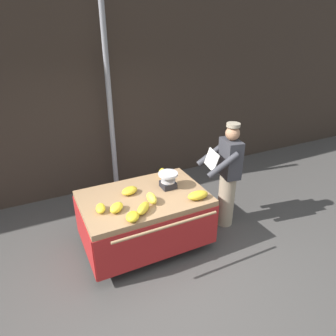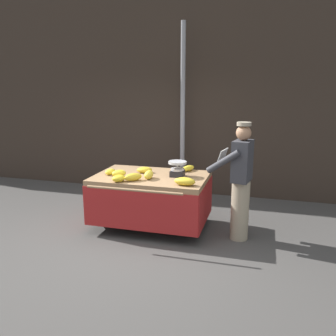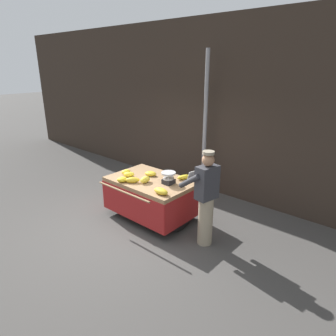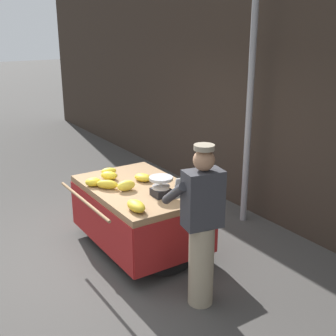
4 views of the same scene
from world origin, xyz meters
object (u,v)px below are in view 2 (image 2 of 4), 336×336
object	(u,v)px
vendor_person	(240,181)
banana_bunch_7	(119,178)
banana_bunch_3	(149,175)
banana_bunch_6	(144,170)
weighing_scale	(177,169)
banana_bunch_1	(133,177)
banana_cart	(151,189)
banana_bunch_4	(110,172)
street_pole	(183,113)
banana_bunch_2	(119,173)
banana_bunch_0	(188,168)
banana_bunch_5	(185,181)

from	to	relation	value
vendor_person	banana_bunch_7	bearing A→B (deg)	-166.43
banana_bunch_3	banana_bunch_6	xyz separation A→B (m)	(-0.19, 0.34, -0.02)
weighing_scale	banana_bunch_3	xyz separation A→B (m)	(-0.37, -0.27, -0.05)
banana_bunch_1	banana_bunch_3	world-z (taller)	banana_bunch_3
banana_cart	banana_bunch_1	distance (m)	0.48
banana_bunch_4	vendor_person	size ratio (longest dim) A/B	0.12
street_pole	banana_bunch_3	world-z (taller)	street_pole
banana_bunch_2	banana_cart	bearing A→B (deg)	24.00
banana_bunch_1	banana_bunch_0	bearing A→B (deg)	51.69
banana_bunch_5	vendor_person	bearing A→B (deg)	24.41
banana_bunch_3	banana_bunch_2	bearing A→B (deg)	179.65
banana_bunch_4	banana_bunch_6	bearing A→B (deg)	28.13
banana_bunch_5	street_pole	bearing A→B (deg)	104.31
banana_bunch_3	vendor_person	world-z (taller)	vendor_person
banana_bunch_4	banana_bunch_6	xyz separation A→B (m)	(0.48, 0.25, 0.00)
weighing_scale	banana_bunch_0	xyz separation A→B (m)	(0.08, 0.38, -0.07)
street_pole	banana_bunch_1	xyz separation A→B (m)	(-0.24, -2.07, -0.78)
banana_cart	weighing_scale	bearing A→B (deg)	8.97
banana_bunch_4	banana_bunch_6	size ratio (longest dim) A/B	0.83
weighing_scale	banana_bunch_5	world-z (taller)	weighing_scale
banana_bunch_2	banana_bunch_3	xyz separation A→B (m)	(0.48, -0.00, 0.01)
banana_bunch_0	banana_bunch_6	bearing A→B (deg)	-154.80
banana_bunch_3	banana_bunch_5	xyz separation A→B (m)	(0.59, -0.19, -0.01)
banana_bunch_3	banana_bunch_4	world-z (taller)	banana_bunch_3
weighing_scale	banana_bunch_7	distance (m)	0.91
weighing_scale	banana_bunch_0	distance (m)	0.39
weighing_scale	banana_bunch_1	bearing A→B (deg)	-142.27
banana_bunch_7	banana_bunch_2	bearing A→B (deg)	112.95
banana_bunch_4	banana_bunch_6	distance (m)	0.54
street_pole	banana_bunch_1	size ratio (longest dim) A/B	12.25
weighing_scale	banana_bunch_4	world-z (taller)	weighing_scale
banana_bunch_6	vendor_person	world-z (taller)	vendor_person
banana_bunch_6	banana_bunch_4	bearing A→B (deg)	-151.87
banana_bunch_4	banana_bunch_6	world-z (taller)	banana_bunch_6
banana_cart	banana_bunch_0	size ratio (longest dim) A/B	5.97
vendor_person	banana_bunch_2	bearing A→B (deg)	-175.70
banana_bunch_1	street_pole	bearing A→B (deg)	83.29
street_pole	banana_bunch_2	xyz separation A→B (m)	(-0.54, -1.90, -0.78)
banana_bunch_6	vendor_person	bearing A→B (deg)	-7.64
banana_bunch_3	banana_bunch_4	distance (m)	0.67
banana_cart	banana_bunch_5	xyz separation A→B (m)	(0.63, -0.40, 0.28)
street_pole	vendor_person	distance (m)	2.32
banana_bunch_6	banana_bunch_2	bearing A→B (deg)	-130.85
banana_bunch_5	banana_bunch_7	bearing A→B (deg)	-175.47
weighing_scale	banana_bunch_5	xyz separation A→B (m)	(0.22, -0.46, -0.06)
banana_bunch_1	banana_bunch_2	bearing A→B (deg)	150.55
banana_bunch_7	banana_bunch_0	bearing A→B (deg)	48.10
banana_bunch_2	banana_bunch_5	size ratio (longest dim) A/B	0.75
street_pole	banana_bunch_0	world-z (taller)	street_pole
banana_bunch_3	banana_bunch_7	xyz separation A→B (m)	(-0.37, -0.27, -0.01)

